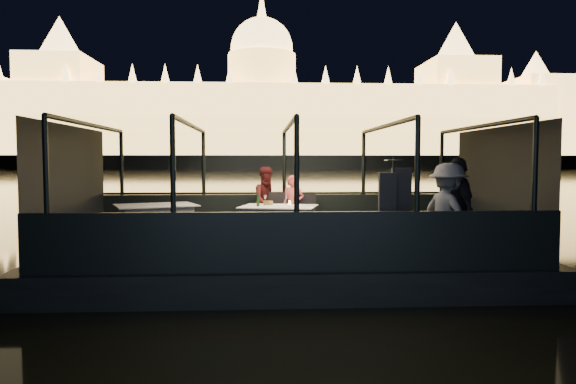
{
  "coord_description": "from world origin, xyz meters",
  "views": [
    {
      "loc": [
        -0.53,
        -9.51,
        2.14
      ],
      "look_at": [
        0.0,
        0.4,
        1.55
      ],
      "focal_mm": 32.0,
      "sensor_mm": 36.0,
      "label": 1
    }
  ],
  "objects": [
    {
      "name": "chair_port_left",
      "position": [
        -0.22,
        1.43,
        0.95
      ],
      "size": [
        0.46,
        0.46,
        0.97
      ],
      "primitive_type": "cube",
      "rotation": [
        0.0,
        0.0,
        0.02
      ],
      "color": "black",
      "rests_on": "boat_deck"
    },
    {
      "name": "parliament_building",
      "position": [
        0.0,
        175.0,
        29.0
      ],
      "size": [
        220.0,
        32.0,
        60.0
      ],
      "primitive_type": null,
      "color": "#F2D18C",
      "rests_on": "embankment"
    },
    {
      "name": "boat_hull",
      "position": [
        0.0,
        0.0,
        0.0
      ],
      "size": [
        8.6,
        4.4,
        1.0
      ],
      "primitive_type": "cube",
      "color": "black",
      "rests_on": "river_water"
    },
    {
      "name": "cabin_glass_port",
      "position": [
        0.0,
        2.0,
        2.1
      ],
      "size": [
        8.0,
        0.02,
        1.4
      ],
      "primitive_type": null,
      "color": "#99B2B2",
      "rests_on": "gunwale_port"
    },
    {
      "name": "coat_stand",
      "position": [
        1.56,
        -1.54,
        1.4
      ],
      "size": [
        0.58,
        0.53,
        1.7
      ],
      "primitive_type": null,
      "rotation": [
        0.0,
        0.0,
        -0.39
      ],
      "color": "black",
      "rests_on": "boat_deck"
    },
    {
      "name": "river_water",
      "position": [
        0.0,
        80.0,
        0.0
      ],
      "size": [
        500.0,
        500.0,
        0.0
      ],
      "primitive_type": "plane",
      "color": "black",
      "rests_on": "ground"
    },
    {
      "name": "end_wall_fore",
      "position": [
        -4.0,
        0.0,
        1.65
      ],
      "size": [
        0.02,
        4.0,
        2.3
      ],
      "primitive_type": null,
      "color": "black",
      "rests_on": "boat_deck"
    },
    {
      "name": "wine_glass_white",
      "position": [
        -0.44,
        0.7,
        1.36
      ],
      "size": [
        0.09,
        0.09,
        0.2
      ],
      "primitive_type": null,
      "rotation": [
        0.0,
        0.0,
        0.29
      ],
      "color": "silver",
      "rests_on": "dining_table_central"
    },
    {
      "name": "wine_glass_empty",
      "position": [
        -0.02,
        0.59,
        1.36
      ],
      "size": [
        0.08,
        0.08,
        0.18
      ],
      "primitive_type": null,
      "rotation": [
        0.0,
        0.0,
        -0.3
      ],
      "color": "white",
      "rests_on": "dining_table_central"
    },
    {
      "name": "dining_table_aft",
      "position": [
        -2.58,
        0.63,
        0.89
      ],
      "size": [
        1.81,
        1.58,
        0.8
      ],
      "primitive_type": "cube",
      "rotation": [
        0.0,
        0.0,
        0.39
      ],
      "color": "white",
      "rests_on": "boat_deck"
    },
    {
      "name": "passenger_dark",
      "position": [
        2.64,
        -1.43,
        1.35
      ],
      "size": [
        0.43,
        1.01,
        1.71
      ],
      "primitive_type": "imported",
      "rotation": [
        0.0,
        0.0,
        4.72
      ],
      "color": "black",
      "rests_on": "boat_deck"
    },
    {
      "name": "boat_deck",
      "position": [
        0.0,
        0.0,
        0.48
      ],
      "size": [
        8.0,
        4.0,
        0.04
      ],
      "primitive_type": "cube",
      "color": "black",
      "rests_on": "boat_hull"
    },
    {
      "name": "gunwale_port",
      "position": [
        0.0,
        2.0,
        0.95
      ],
      "size": [
        8.0,
        0.08,
        0.9
      ],
      "primitive_type": "cube",
      "color": "black",
      "rests_on": "boat_deck"
    },
    {
      "name": "wine_glass_red",
      "position": [
        0.18,
        0.99,
        1.36
      ],
      "size": [
        0.07,
        0.07,
        0.17
      ],
      "primitive_type": null,
      "rotation": [
        0.0,
        0.0,
        0.31
      ],
      "color": "white",
      "rests_on": "dining_table_central"
    },
    {
      "name": "amber_candle",
      "position": [
        0.06,
        0.87,
        1.31
      ],
      "size": [
        0.06,
        0.06,
        0.08
      ],
      "primitive_type": "cylinder",
      "rotation": [
        0.0,
        0.0,
        -0.01
      ],
      "color": "#FF9C3F",
      "rests_on": "dining_table_central"
    },
    {
      "name": "cabin_glass_starboard",
      "position": [
        0.0,
        -2.0,
        2.1
      ],
      "size": [
        8.0,
        0.02,
        1.4
      ],
      "primitive_type": null,
      "color": "#99B2B2",
      "rests_on": "gunwale_starboard"
    },
    {
      "name": "embankment",
      "position": [
        0.0,
        210.0,
        1.0
      ],
      "size": [
        400.0,
        140.0,
        6.0
      ],
      "primitive_type": "cube",
      "color": "#423D33",
      "rests_on": "ground"
    },
    {
      "name": "gunwale_starboard",
      "position": [
        0.0,
        -2.0,
        0.95
      ],
      "size": [
        8.0,
        0.08,
        0.9
      ],
      "primitive_type": "cube",
      "color": "black",
      "rests_on": "boat_deck"
    },
    {
      "name": "chair_port_right",
      "position": [
        0.46,
        1.46,
        0.95
      ],
      "size": [
        0.43,
        0.43,
        0.93
      ],
      "primitive_type": "cube",
      "rotation": [
        0.0,
        0.0,
        0.0
      ],
      "color": "black",
      "rests_on": "boat_deck"
    },
    {
      "name": "canopy_ribs",
      "position": [
        0.0,
        0.0,
        1.65
      ],
      "size": [
        8.0,
        4.0,
        2.3
      ],
      "primitive_type": null,
      "color": "black",
      "rests_on": "boat_deck"
    },
    {
      "name": "end_wall_aft",
      "position": [
        4.0,
        0.0,
        1.65
      ],
      "size": [
        0.02,
        4.0,
        2.3
      ],
      "primitive_type": null,
      "color": "black",
      "rests_on": "boat_deck"
    },
    {
      "name": "bread_basket",
      "position": [
        -0.38,
        0.85,
        1.31
      ],
      "size": [
        0.25,
        0.25,
        0.08
      ],
      "primitive_type": "cylinder",
      "rotation": [
        0.0,
        0.0,
        -0.37
      ],
      "color": "olive",
      "rests_on": "dining_table_central"
    },
    {
      "name": "plate_far",
      "position": [
        -0.35,
        0.91,
        1.27
      ],
      "size": [
        0.26,
        0.26,
        0.01
      ],
      "primitive_type": "cylinder",
      "rotation": [
        0.0,
        0.0,
        -0.14
      ],
      "color": "silver",
      "rests_on": "dining_table_central"
    },
    {
      "name": "cabin_roof_glass",
      "position": [
        0.0,
        0.0,
        2.8
      ],
      "size": [
        8.0,
        4.0,
        0.02
      ],
      "primitive_type": null,
      "color": "#99B2B2",
      "rests_on": "boat_deck"
    },
    {
      "name": "person_woman_coral",
      "position": [
        0.17,
        1.62,
        1.25
      ],
      "size": [
        0.53,
        0.4,
        1.34
      ],
      "primitive_type": "imported",
      "rotation": [
        0.0,
        0.0,
        -0.17
      ],
      "color": "#DE5850",
      "rests_on": "boat_deck"
    },
    {
      "name": "plate_near",
      "position": [
        0.42,
        0.64,
        1.27
      ],
      "size": [
        0.3,
        0.3,
        0.01
      ],
      "primitive_type": "cylinder",
      "rotation": [
        0.0,
        0.0,
        -0.4
      ],
      "color": "white",
      "rests_on": "dining_table_central"
    },
    {
      "name": "person_man_maroon",
      "position": [
        -0.38,
        1.62,
        1.25
      ],
      "size": [
        0.89,
        0.8,
        1.53
      ],
      "primitive_type": "imported",
      "rotation": [
        0.0,
        0.0,
        0.38
      ],
      "color": "#431213",
      "rests_on": "boat_deck"
    },
    {
      "name": "dining_table_central",
      "position": [
        -0.18,
        0.57,
        0.89
      ],
      "size": [
        1.65,
        1.36,
        0.77
      ],
      "primitive_type": "cube",
      "rotation": [
        0.0,
        0.0,
        -0.24
      ],
      "color": "white",
      "rests_on": "boat_deck"
    },
    {
      "name": "wine_bottle",
      "position": [
        -0.58,
        0.52,
        1.42
      ],
      "size": [
        0.07,
        0.07,
        0.27
      ],
      "primitive_type": "cylinder",
      "rotation": [
        0.0,
        0.0,
        0.15
      ],
      "color": "#143413",
      "rests_on": "dining_table_central"
    },
    {
      "name": "passenger_stripe",
      "position": [
        2.45,
        -1.55,
        1.35
      ],
      "size": [
        0.96,
        1.2,
        1.63
      ],
      "primitive_type": "imported",
      "rotation": [
        0.0,
        0.0,
        1.97
      ],
      "color": "silver",
      "rests_on": "boat_deck"
    }
  ]
}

